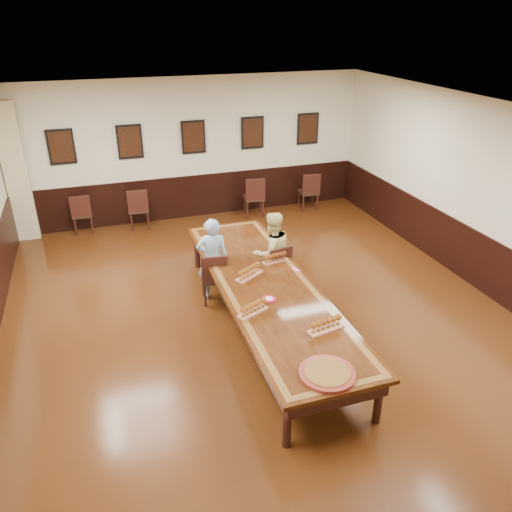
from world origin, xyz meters
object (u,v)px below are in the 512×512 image
object	(u,v)px
person_woman	(272,252)
conference_table	(266,293)
spare_chair_a	(82,213)
spare_chair_d	(309,191)
spare_chair_c	(254,196)
spare_chair_b	(138,208)
person_man	(213,259)
carved_platter	(327,373)
chair_man	(214,276)
chair_woman	(275,268)

from	to	relation	value
person_woman	conference_table	xyz separation A→B (m)	(-0.48, -1.07, -0.12)
spare_chair_a	spare_chair_d	xyz separation A→B (m)	(5.33, -0.25, 0.02)
spare_chair_c	spare_chair_d	size ratio (longest dim) A/B	1.04
spare_chair_b	spare_chair_d	xyz separation A→B (m)	(4.11, -0.12, -0.00)
spare_chair_a	conference_table	world-z (taller)	spare_chair_a
person_woman	spare_chair_d	bearing A→B (deg)	-133.59
person_man	conference_table	xyz separation A→B (m)	(0.55, -1.13, -0.12)
spare_chair_b	spare_chair_d	bearing A→B (deg)	-177.18
spare_chair_b	spare_chair_c	distance (m)	2.70
spare_chair_a	carved_platter	xyz separation A→B (m)	(2.56, -6.96, 0.32)
person_woman	conference_table	size ratio (longest dim) A/B	0.29
chair_man	spare_chair_c	bearing A→B (deg)	-109.85
chair_woman	spare_chair_c	bearing A→B (deg)	-113.47
chair_man	spare_chair_c	world-z (taller)	spare_chair_c
person_man	spare_chair_d	bearing A→B (deg)	-125.59
spare_chair_d	conference_table	distance (m)	5.30
person_man	spare_chair_b	bearing A→B (deg)	-68.37
spare_chair_b	spare_chair_d	distance (m)	4.12
spare_chair_d	carved_platter	xyz separation A→B (m)	(-2.76, -6.71, 0.30)
chair_woman	conference_table	size ratio (longest dim) A/B	0.19
spare_chair_a	spare_chair_c	size ratio (longest dim) A/B	0.92
spare_chair_a	spare_chair_c	world-z (taller)	spare_chair_c
spare_chair_c	conference_table	size ratio (longest dim) A/B	0.20
spare_chair_d	carved_platter	size ratio (longest dim) A/B	1.41
spare_chair_c	person_man	size ratio (longest dim) A/B	0.67
chair_man	carved_platter	distance (m)	3.26
spare_chair_a	person_man	world-z (taller)	person_man
spare_chair_d	chair_woman	bearing A→B (deg)	64.85
spare_chair_a	person_man	xyz separation A→B (m)	(2.06, -3.67, 0.28)
chair_woman	carved_platter	bearing A→B (deg)	69.47
chair_woman	person_man	distance (m)	1.09
conference_table	carved_platter	size ratio (longest dim) A/B	7.47
chair_woman	spare_chair_a	xyz separation A→B (m)	(-3.10, 3.83, -0.01)
carved_platter	conference_table	bearing A→B (deg)	88.86
conference_table	carved_platter	distance (m)	2.17
chair_woman	conference_table	bearing A→B (deg)	52.17
chair_man	spare_chair_c	xyz separation A→B (m)	(1.86, 3.50, 0.03)
person_man	conference_table	bearing A→B (deg)	124.15
person_man	conference_table	size ratio (longest dim) A/B	0.29
spare_chair_d	person_man	distance (m)	4.74
chair_woman	person_woman	size ratio (longest dim) A/B	0.64
carved_platter	spare_chair_b	bearing A→B (deg)	101.19
chair_man	chair_woman	world-z (taller)	chair_woman
chair_woman	carved_platter	distance (m)	3.20
chair_woman	spare_chair_c	distance (m)	3.65
conference_table	chair_man	bearing A→B (deg)	118.59
spare_chair_b	spare_chair_a	bearing A→B (deg)	-1.91
carved_platter	spare_chair_d	bearing A→B (deg)	67.63
conference_table	spare_chair_a	bearing A→B (deg)	118.52
spare_chair_b	carved_platter	world-z (taller)	spare_chair_b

